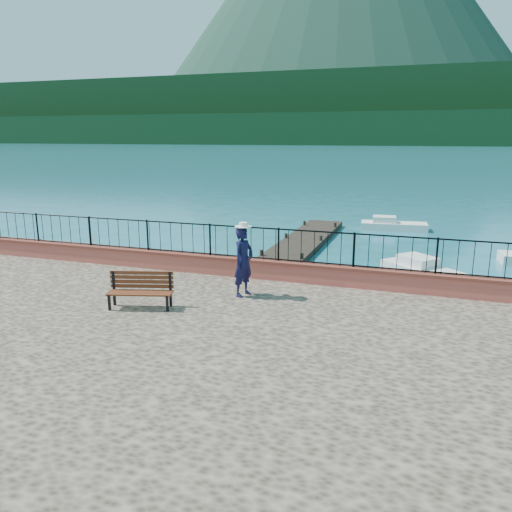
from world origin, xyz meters
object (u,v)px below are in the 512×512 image
Objects in this scene: person at (243,262)px; boat_4 at (394,223)px; park_bench at (141,297)px; boat_1 at (429,269)px.

person is 0.50× the size of boat_4.
person is 18.22m from boat_4.
park_bench is 2.81m from person.
person is 0.47× the size of boat_1.
boat_4 is at bearing 8.85° from person.
person is at bearing -79.25° from boat_1.
person reaches higher than boat_1.
boat_4 is (4.88, 19.69, -1.07)m from park_bench.
boat_4 is (-1.98, 10.27, 0.00)m from boat_1.
park_bench reaches higher than boat_4.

